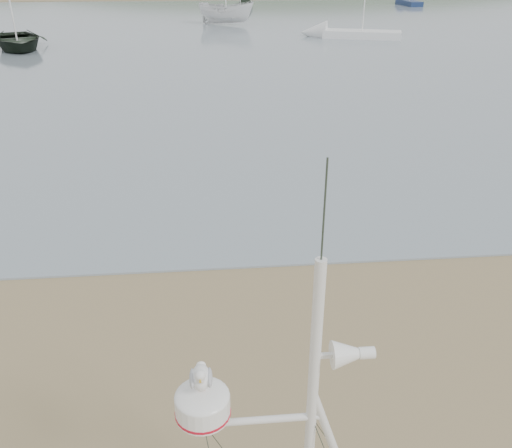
{
  "coord_description": "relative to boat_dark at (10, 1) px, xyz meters",
  "views": [
    {
      "loc": [
        1.08,
        -5.01,
        5.56
      ],
      "look_at": [
        1.64,
        1.0,
        2.5
      ],
      "focal_mm": 38.0,
      "sensor_mm": 36.0,
      "label": 1
    }
  ],
  "objects": [
    {
      "name": "ground",
      "position": [
        10.34,
        -31.04,
        -2.82
      ],
      "size": [
        560.0,
        560.0,
        0.0
      ],
      "primitive_type": "plane",
      "color": "olive",
      "rests_on": "ground"
    },
    {
      "name": "hill_ridge",
      "position": [
        28.86,
        203.96,
        -22.51
      ],
      "size": [
        620.0,
        180.0,
        80.0
      ],
      "color": "#223415",
      "rests_on": "ground"
    },
    {
      "name": "boat_dark",
      "position": [
        0.0,
        0.0,
        0.0
      ],
      "size": [
        4.11,
        2.54,
        5.56
      ],
      "primitive_type": "imported",
      "rotation": [
        0.0,
        0.0,
        0.38
      ],
      "color": "black",
      "rests_on": "water"
    },
    {
      "name": "sailboat_blue_far",
      "position": [
        34.31,
        28.29,
        -2.51
      ],
      "size": [
        1.82,
        5.91,
        5.83
      ],
      "color": "#15254B",
      "rests_on": "ground"
    },
    {
      "name": "sailboat_dark_mid",
      "position": [
        15.81,
        24.67,
        -2.52
      ],
      "size": [
        3.29,
        6.28,
        6.11
      ],
      "color": "black",
      "rests_on": "ground"
    },
    {
      "name": "sailboat_white_near",
      "position": [
        20.72,
        3.36,
        -2.52
      ],
      "size": [
        7.2,
        3.81,
        6.98
      ],
      "color": "silver",
      "rests_on": "ground"
    }
  ]
}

